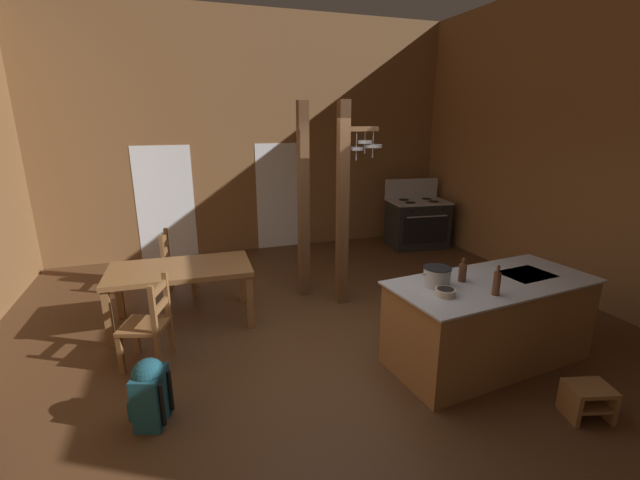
{
  "coord_description": "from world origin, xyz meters",
  "views": [
    {
      "loc": [
        -1.5,
        -3.9,
        2.48
      ],
      "look_at": [
        0.14,
        0.84,
        1.04
      ],
      "focal_mm": 23.54,
      "sensor_mm": 36.0,
      "label": 1
    }
  ],
  "objects_px": {
    "ladderback_chair_by_post": "(149,324)",
    "stockpot_on_counter": "(437,276)",
    "step_stool": "(588,399)",
    "kitchen_island": "(489,321)",
    "ladderback_chair_near_window": "(176,264)",
    "backpack": "(150,390)",
    "bottle_short_on_counter": "(497,283)",
    "stove_range": "(417,223)",
    "dining_table": "(181,274)",
    "bottle_tall_on_counter": "(463,272)",
    "mixing_bowl_on_counter": "(445,292)"
  },
  "relations": [
    {
      "from": "kitchen_island",
      "to": "ladderback_chair_near_window",
      "type": "xyz_separation_m",
      "value": [
        -3.07,
        2.97,
        -0.0
      ]
    },
    {
      "from": "step_stool",
      "to": "backpack",
      "type": "distance_m",
      "value": 3.73
    },
    {
      "from": "stove_range",
      "to": "ladderback_chair_near_window",
      "type": "distance_m",
      "value": 4.73
    },
    {
      "from": "bottle_tall_on_counter",
      "to": "bottle_short_on_counter",
      "type": "relative_size",
      "value": 0.86
    },
    {
      "from": "kitchen_island",
      "to": "step_stool",
      "type": "distance_m",
      "value": 1.08
    },
    {
      "from": "kitchen_island",
      "to": "bottle_short_on_counter",
      "type": "bearing_deg",
      "value": -128.56
    },
    {
      "from": "dining_table",
      "to": "bottle_tall_on_counter",
      "type": "relative_size",
      "value": 6.99
    },
    {
      "from": "step_stool",
      "to": "bottle_short_on_counter",
      "type": "bearing_deg",
      "value": 121.4
    },
    {
      "from": "step_stool",
      "to": "bottle_tall_on_counter",
      "type": "distance_m",
      "value": 1.49
    },
    {
      "from": "mixing_bowl_on_counter",
      "to": "bottle_tall_on_counter",
      "type": "bearing_deg",
      "value": 33.99
    },
    {
      "from": "dining_table",
      "to": "backpack",
      "type": "xyz_separation_m",
      "value": [
        -0.31,
        -1.84,
        -0.34
      ]
    },
    {
      "from": "dining_table",
      "to": "stove_range",
      "type": "bearing_deg",
      "value": 23.33
    },
    {
      "from": "stockpot_on_counter",
      "to": "mixing_bowl_on_counter",
      "type": "xyz_separation_m",
      "value": [
        -0.06,
        -0.24,
        -0.06
      ]
    },
    {
      "from": "stove_range",
      "to": "bottle_tall_on_counter",
      "type": "bearing_deg",
      "value": -115.99
    },
    {
      "from": "ladderback_chair_near_window",
      "to": "bottle_short_on_counter",
      "type": "distance_m",
      "value": 4.37
    },
    {
      "from": "backpack",
      "to": "kitchen_island",
      "type": "bearing_deg",
      "value": -2.11
    },
    {
      "from": "kitchen_island",
      "to": "step_stool",
      "type": "relative_size",
      "value": 5.32
    },
    {
      "from": "stove_range",
      "to": "stockpot_on_counter",
      "type": "height_order",
      "value": "stove_range"
    },
    {
      "from": "step_stool",
      "to": "bottle_short_on_counter",
      "type": "relative_size",
      "value": 1.46
    },
    {
      "from": "backpack",
      "to": "bottle_tall_on_counter",
      "type": "relative_size",
      "value": 2.41
    },
    {
      "from": "stove_range",
      "to": "mixing_bowl_on_counter",
      "type": "distance_m",
      "value": 4.7
    },
    {
      "from": "ladderback_chair_near_window",
      "to": "ladderback_chair_by_post",
      "type": "xyz_separation_m",
      "value": [
        -0.29,
        -1.87,
        0.0
      ]
    },
    {
      "from": "stockpot_on_counter",
      "to": "dining_table",
      "type": "bearing_deg",
      "value": 141.72
    },
    {
      "from": "ladderback_chair_by_post",
      "to": "stockpot_on_counter",
      "type": "distance_m",
      "value": 2.97
    },
    {
      "from": "step_stool",
      "to": "stockpot_on_counter",
      "type": "height_order",
      "value": "stockpot_on_counter"
    },
    {
      "from": "step_stool",
      "to": "backpack",
      "type": "relative_size",
      "value": 0.71
    },
    {
      "from": "kitchen_island",
      "to": "stove_range",
      "type": "bearing_deg",
      "value": 68.41
    },
    {
      "from": "dining_table",
      "to": "ladderback_chair_near_window",
      "type": "height_order",
      "value": "ladderback_chair_near_window"
    },
    {
      "from": "stove_range",
      "to": "kitchen_island",
      "type": "bearing_deg",
      "value": -111.59
    },
    {
      "from": "ladderback_chair_near_window",
      "to": "step_stool",
      "type": "bearing_deg",
      "value": -50.59
    },
    {
      "from": "backpack",
      "to": "bottle_tall_on_counter",
      "type": "xyz_separation_m",
      "value": [
        3.01,
        -0.03,
        0.69
      ]
    },
    {
      "from": "backpack",
      "to": "step_stool",
      "type": "bearing_deg",
      "value": -17.97
    },
    {
      "from": "bottle_tall_on_counter",
      "to": "bottle_short_on_counter",
      "type": "xyz_separation_m",
      "value": [
        0.08,
        -0.39,
        0.02
      ]
    },
    {
      "from": "step_stool",
      "to": "ladderback_chair_by_post",
      "type": "xyz_separation_m",
      "value": [
        -3.58,
        2.13,
        0.27
      ]
    },
    {
      "from": "kitchen_island",
      "to": "ladderback_chair_near_window",
      "type": "relative_size",
      "value": 2.36
    },
    {
      "from": "ladderback_chair_by_post",
      "to": "backpack",
      "type": "relative_size",
      "value": 1.59
    },
    {
      "from": "dining_table",
      "to": "ladderback_chair_by_post",
      "type": "xyz_separation_m",
      "value": [
        -0.34,
        -0.87,
        -0.2
      ]
    },
    {
      "from": "backpack",
      "to": "stove_range",
      "type": "bearing_deg",
      "value": 38.0
    },
    {
      "from": "kitchen_island",
      "to": "mixing_bowl_on_counter",
      "type": "xyz_separation_m",
      "value": [
        -0.69,
        -0.16,
        0.49
      ]
    },
    {
      "from": "ladderback_chair_near_window",
      "to": "kitchen_island",
      "type": "bearing_deg",
      "value": -44.05
    },
    {
      "from": "step_stool",
      "to": "bottle_tall_on_counter",
      "type": "height_order",
      "value": "bottle_tall_on_counter"
    },
    {
      "from": "step_stool",
      "to": "bottle_tall_on_counter",
      "type": "bearing_deg",
      "value": 115.21
    },
    {
      "from": "kitchen_island",
      "to": "stove_range",
      "type": "height_order",
      "value": "stove_range"
    },
    {
      "from": "step_stool",
      "to": "stockpot_on_counter",
      "type": "bearing_deg",
      "value": 127.22
    },
    {
      "from": "step_stool",
      "to": "bottle_short_on_counter",
      "type": "xyz_separation_m",
      "value": [
        -0.45,
        0.73,
        0.84
      ]
    },
    {
      "from": "step_stool",
      "to": "kitchen_island",
      "type": "bearing_deg",
      "value": 101.76
    },
    {
      "from": "bottle_tall_on_counter",
      "to": "ladderback_chair_by_post",
      "type": "bearing_deg",
      "value": 161.75
    },
    {
      "from": "backpack",
      "to": "bottle_short_on_counter",
      "type": "xyz_separation_m",
      "value": [
        3.1,
        -0.42,
        0.71
      ]
    },
    {
      "from": "dining_table",
      "to": "mixing_bowl_on_counter",
      "type": "bearing_deg",
      "value": -42.39
    },
    {
      "from": "ladderback_chair_near_window",
      "to": "bottle_tall_on_counter",
      "type": "distance_m",
      "value": 4.02
    }
  ]
}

